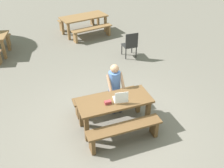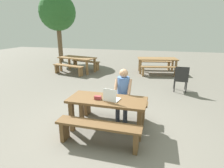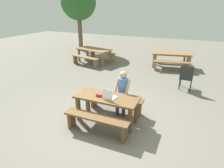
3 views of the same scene
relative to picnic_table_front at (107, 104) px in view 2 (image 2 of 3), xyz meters
name	(u,v)px [view 2 (image 2 of 3)]	position (x,y,z in m)	size (l,w,h in m)	color
ground_plane	(107,129)	(0.00, 0.00, -0.59)	(30.00, 30.00, 0.00)	slate
picnic_table_front	(107,104)	(0.00, 0.00, 0.00)	(1.62, 0.69, 0.71)	brown
bench_near	(98,129)	(0.00, -0.58, -0.25)	(1.60, 0.30, 0.45)	brown
bench_far	(114,105)	(0.00, 0.58, -0.25)	(1.60, 0.30, 0.45)	brown
laptop	(111,98)	(0.11, -0.08, 0.19)	(0.33, 0.32, 0.27)	white
small_pouch	(98,98)	(-0.18, -0.08, 0.16)	(0.14, 0.08, 0.07)	#993338
person_seated	(123,91)	(0.22, 0.54, 0.13)	(0.39, 0.40, 1.24)	#333847
plastic_chair	(181,79)	(1.72, 3.03, -0.13)	(0.45, 0.45, 0.90)	#262626
picnic_table_mid	(77,59)	(-3.02, 4.91, 0.04)	(1.97, 1.24, 0.73)	olive
bench_mid_south	(68,68)	(-3.18, 4.23, -0.25)	(1.67, 0.67, 0.45)	olive
bench_mid_north	(86,63)	(-2.86, 5.58, -0.25)	(1.67, 0.67, 0.45)	olive
picnic_table_rear	(157,60)	(0.84, 5.72, 0.02)	(1.98, 1.18, 0.71)	olive
bench_rear_south	(159,69)	(0.98, 5.03, -0.25)	(1.69, 0.61, 0.45)	olive
bench_rear_north	(155,63)	(0.71, 6.42, -0.25)	(1.69, 0.61, 0.45)	olive
tree_left	(57,13)	(-5.35, 7.33, 2.44)	(2.23, 2.23, 4.17)	brown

